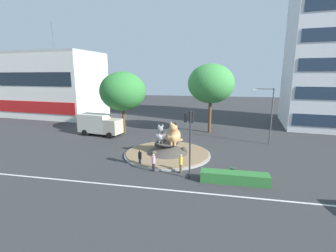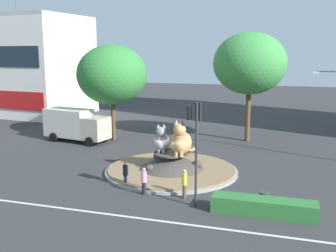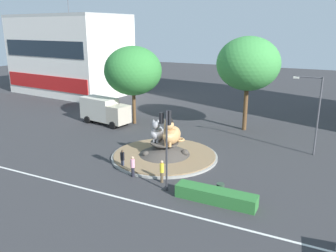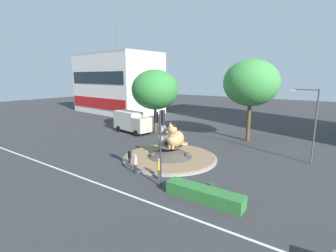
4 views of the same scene
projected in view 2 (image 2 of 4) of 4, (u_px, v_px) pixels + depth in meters
ground_plane at (171, 172)px, 28.73m from camera, size 160.00×160.00×0.00m
lane_centreline at (127, 217)px, 20.88m from camera, size 112.00×0.20×0.01m
roundabout_island at (171, 165)px, 28.66m from camera, size 9.71×9.71×1.46m
cat_statue_grey at (161, 141)px, 28.57m from camera, size 1.62×2.27×2.15m
cat_statue_calico at (181, 141)px, 27.82m from camera, size 1.59×2.55×2.57m
traffic_light_mast at (196, 132)px, 21.60m from camera, size 0.77×0.47×5.97m
shophouse_block at (15, 65)px, 56.19m from camera, size 21.37×13.57×19.01m
clipped_hedge_strip at (263, 207)px, 21.06m from camera, size 5.59×1.20×0.90m
broadleaf_tree_behind_island at (250, 64)px, 37.36m from camera, size 7.00×7.00×10.58m
second_tree_near_tower at (112, 75)px, 38.08m from camera, size 6.85×6.85×9.41m
pedestrian_yellow_shirt at (184, 183)px, 23.34m from camera, size 0.31×0.31×1.80m
pedestrian_black_shirt at (126, 174)px, 25.46m from camera, size 0.35×0.35×1.65m
pedestrian_pink_shirt at (144, 180)px, 24.01m from camera, size 0.35×0.35×1.71m
delivery_box_truck at (76, 124)px, 38.28m from camera, size 6.94×3.47×3.16m
litter_bin at (264, 200)px, 22.09m from camera, size 0.56×0.56×0.90m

